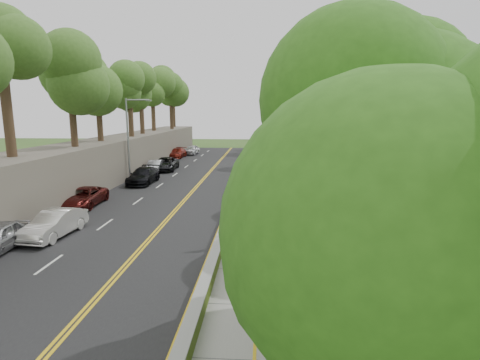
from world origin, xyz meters
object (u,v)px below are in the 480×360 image
(streetlight, at_px, (130,134))
(painter_0, at_px, (248,209))
(concrete_block, at_px, (276,212))
(car_1, at_px, (55,224))
(construction_barrel, at_px, (270,163))
(car_2, at_px, (83,197))
(signpost, at_px, (237,209))
(person_far, at_px, (268,170))

(streetlight, distance_m, painter_0, 18.03)
(concrete_block, height_order, car_1, car_1)
(construction_barrel, distance_m, car_2, 24.55)
(streetlight, bearing_deg, car_2, -90.75)
(concrete_block, xyz_separation_m, car_1, (-12.20, -4.26, 0.30))
(streetlight, distance_m, signpost, 20.72)
(construction_barrel, bearing_deg, streetlight, -142.02)
(concrete_block, bearing_deg, streetlight, 138.61)
(painter_0, bearing_deg, signpost, -172.83)
(concrete_block, relative_size, car_1, 0.28)
(construction_barrel, distance_m, car_1, 29.50)
(painter_0, bearing_deg, person_far, 7.63)
(streetlight, xyz_separation_m, car_1, (1.46, -16.30, -3.88))
(construction_barrel, bearing_deg, concrete_block, -89.79)
(streetlight, xyz_separation_m, painter_0, (11.91, -13.00, -3.74))
(painter_0, distance_m, person_far, 15.08)
(construction_barrel, bearing_deg, person_far, -91.95)
(car_2, relative_size, painter_0, 2.83)
(car_1, distance_m, person_far, 21.80)
(signpost, relative_size, painter_0, 1.83)
(painter_0, bearing_deg, car_2, 87.81)
(person_far, bearing_deg, signpost, 104.76)
(signpost, bearing_deg, person_far, 84.68)
(construction_barrel, height_order, car_1, car_1)
(streetlight, relative_size, car_2, 1.67)
(car_2, height_order, person_far, person_far)
(car_2, distance_m, person_far, 17.85)
(car_1, height_order, car_2, car_1)
(streetlight, xyz_separation_m, signpost, (11.51, -17.02, -2.68))
(signpost, bearing_deg, concrete_block, 66.63)
(person_far, bearing_deg, car_2, 61.37)
(construction_barrel, distance_m, painter_0, 23.66)
(signpost, height_order, concrete_block, signpost)
(streetlight, distance_m, car_2, 10.53)
(person_far, bearing_deg, construction_barrel, -71.87)
(signpost, bearing_deg, car_1, 175.92)
(car_1, bearing_deg, construction_barrel, 70.32)
(streetlight, xyz_separation_m, car_2, (-0.13, -9.76, -3.94))
(signpost, height_order, person_far, signpost)
(painter_0, bearing_deg, construction_barrel, 8.82)
(signpost, bearing_deg, construction_barrel, 85.72)
(construction_barrel, distance_m, concrete_block, 22.64)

